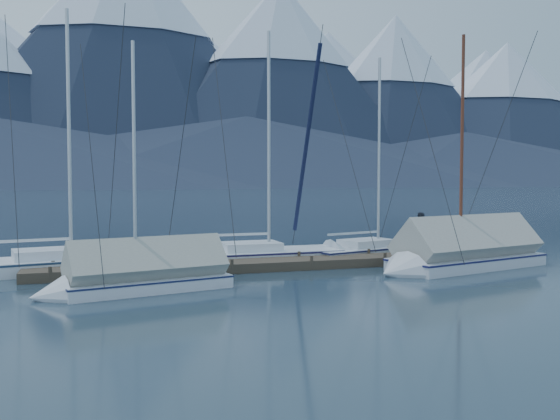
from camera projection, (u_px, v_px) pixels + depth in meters
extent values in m
plane|color=#162632|center=(297.00, 277.00, 20.26)|extent=(1000.00, 1000.00, 0.00)
cone|color=#475675|center=(160.00, 89.00, 438.42)|extent=(330.00, 330.00, 140.00)
cone|color=silver|center=(159.00, 33.00, 436.27)|extent=(142.76, 142.76, 58.80)
cone|color=#475675|center=(328.00, 108.00, 494.75)|extent=(308.00, 308.00, 125.00)
cone|color=silver|center=(328.00, 64.00, 492.83)|extent=(133.24, 133.24, 52.50)
cone|color=#475675|center=(485.00, 117.00, 517.58)|extent=(286.00, 286.00, 115.00)
cone|color=silver|center=(486.00, 78.00, 515.81)|extent=(123.72, 123.72, 48.30)
cone|color=#192133|center=(126.00, 59.00, 315.23)|extent=(228.00, 228.00, 135.00)
cone|color=#192133|center=(280.00, 84.00, 320.61)|extent=(190.00, 190.00, 110.00)
cone|color=silver|center=(280.00, 23.00, 318.92)|extent=(82.19, 82.19, 46.20)
cone|color=#192133|center=(395.00, 101.00, 352.71)|extent=(182.40, 182.40, 100.00)
cone|color=silver|center=(396.00, 51.00, 351.17)|extent=(78.91, 78.91, 42.00)
cone|color=#192133|center=(506.00, 114.00, 370.56)|extent=(197.60, 197.60, 88.00)
cone|color=silver|center=(507.00, 72.00, 369.20)|extent=(85.48, 85.48, 36.96)
cone|color=#192133|center=(247.00, 151.00, 270.83)|extent=(390.00, 390.00, 32.00)
cone|color=#192133|center=(466.00, 159.00, 311.39)|extent=(364.00, 364.00, 28.00)
cube|color=#382D23|center=(280.00, 264.00, 22.16)|extent=(18.00, 1.50, 0.34)
cube|color=black|center=(114.00, 278.00, 20.39)|extent=(3.00, 1.30, 0.30)
cube|color=black|center=(280.00, 270.00, 22.17)|extent=(3.00, 1.30, 0.30)
cube|color=black|center=(421.00, 263.00, 23.96)|extent=(3.00, 1.30, 0.30)
cylinder|color=#382D23|center=(53.00, 266.00, 20.44)|extent=(0.12, 0.12, 0.35)
cylinder|color=#382D23|center=(50.00, 272.00, 19.10)|extent=(0.12, 0.12, 0.35)
cylinder|color=#382D23|center=(142.00, 262.00, 21.33)|extent=(0.12, 0.12, 0.35)
cylinder|color=#382D23|center=(145.00, 268.00, 20.00)|extent=(0.12, 0.12, 0.35)
cylinder|color=#382D23|center=(224.00, 259.00, 22.22)|extent=(0.12, 0.12, 0.35)
cylinder|color=#382D23|center=(232.00, 264.00, 20.89)|extent=(0.12, 0.12, 0.35)
cylinder|color=#382D23|center=(299.00, 256.00, 23.12)|extent=(0.12, 0.12, 0.35)
cylinder|color=#382D23|center=(312.00, 261.00, 21.78)|extent=(0.12, 0.12, 0.35)
cylinder|color=#382D23|center=(369.00, 253.00, 24.01)|extent=(0.12, 0.12, 0.35)
cylinder|color=#382D23|center=(385.00, 257.00, 22.67)|extent=(0.12, 0.12, 0.35)
cylinder|color=#382D23|center=(434.00, 250.00, 24.90)|extent=(0.12, 0.12, 0.35)
cylinder|color=#382D23|center=(453.00, 254.00, 23.56)|extent=(0.12, 0.12, 0.35)
cube|color=silver|center=(59.00, 268.00, 21.49)|extent=(7.02, 3.47, 0.74)
cube|color=silver|center=(59.00, 277.00, 21.51)|extent=(5.84, 2.29, 0.34)
cube|color=navy|center=(58.00, 259.00, 21.47)|extent=(7.09, 3.51, 0.07)
cone|color=silver|center=(162.00, 261.00, 23.32)|extent=(1.62, 2.34, 2.15)
cube|color=silver|center=(48.00, 254.00, 21.30)|extent=(2.61, 1.99, 0.34)
cylinder|color=#B2B7BF|center=(69.00, 134.00, 21.45)|extent=(0.13, 0.13, 8.96)
cylinder|color=#B2B7BF|center=(25.00, 241.00, 20.91)|extent=(2.99, 0.67, 0.10)
cylinder|color=#26262B|center=(116.00, 136.00, 22.24)|extent=(0.67, 3.33, 8.97)
cube|color=silver|center=(259.00, 259.00, 23.86)|extent=(6.63, 2.39, 0.72)
cube|color=silver|center=(259.00, 267.00, 23.87)|extent=(5.61, 1.38, 0.33)
cube|color=#1A1644|center=(259.00, 251.00, 23.84)|extent=(6.69, 2.42, 0.07)
cone|color=silver|center=(344.00, 255.00, 25.09)|extent=(1.27, 2.14, 2.10)
cube|color=silver|center=(251.00, 246.00, 23.72)|extent=(2.34, 1.60, 0.33)
cylinder|color=#B2B7BF|center=(269.00, 141.00, 23.75)|extent=(0.13, 0.13, 8.75)
cylinder|color=#B2B7BF|center=(232.00, 235.00, 23.45)|extent=(2.95, 0.19, 0.10)
cylinder|color=#26262B|center=(307.00, 142.00, 24.29)|extent=(0.13, 3.30, 8.76)
cube|color=silver|center=(371.00, 254.00, 25.66)|extent=(6.41, 3.64, 0.67)
cube|color=silver|center=(371.00, 261.00, 25.67)|extent=(5.28, 2.51, 0.30)
cube|color=#171B46|center=(371.00, 247.00, 25.64)|extent=(6.47, 3.68, 0.06)
cone|color=silver|center=(427.00, 248.00, 27.58)|extent=(1.61, 2.18, 1.95)
cube|color=silver|center=(366.00, 243.00, 25.46)|extent=(2.44, 1.96, 0.30)
cylinder|color=#B2B7BF|center=(379.00, 152.00, 25.65)|extent=(0.12, 0.12, 8.11)
cylinder|color=#B2B7BF|center=(353.00, 233.00, 25.05)|extent=(2.66, 0.85, 0.09)
cylinder|color=#26262B|center=(404.00, 153.00, 26.49)|extent=(0.88, 2.95, 8.12)
cube|color=silver|center=(467.00, 265.00, 22.36)|extent=(6.71, 3.76, 0.68)
cube|color=silver|center=(467.00, 273.00, 22.38)|extent=(5.53, 2.54, 0.31)
cube|color=#181949|center=(468.00, 257.00, 22.35)|extent=(6.77, 3.80, 0.06)
cone|color=silver|center=(396.00, 273.00, 20.45)|extent=(1.63, 2.37, 2.16)
cylinder|color=#592819|center=(462.00, 147.00, 21.91)|extent=(0.12, 0.12, 8.19)
cylinder|color=#592819|center=(486.00, 238.00, 22.85)|extent=(2.79, 0.80, 0.09)
cylinder|color=#26262B|center=(431.00, 145.00, 21.08)|extent=(0.82, 3.10, 8.20)
cube|color=#9F9D94|center=(468.00, 245.00, 22.32)|extent=(6.41, 3.72, 2.29)
cube|color=silver|center=(147.00, 287.00, 17.81)|extent=(5.16, 2.81, 0.58)
cube|color=silver|center=(147.00, 296.00, 17.82)|extent=(4.27, 1.88, 0.26)
cube|color=#182049|center=(147.00, 279.00, 17.80)|extent=(5.22, 2.84, 0.05)
cone|color=silver|center=(47.00, 296.00, 16.37)|extent=(1.32, 1.85, 1.68)
cylinder|color=#B2B7BF|center=(134.00, 161.00, 17.44)|extent=(0.10, 0.10, 6.99)
cylinder|color=#B2B7BF|center=(175.00, 258.00, 18.21)|extent=(2.16, 0.57, 0.08)
cylinder|color=#26262B|center=(92.00, 160.00, 16.82)|extent=(0.58, 2.41, 7.00)
cube|color=#99998F|center=(147.00, 266.00, 17.78)|extent=(4.93, 2.79, 1.78)
imported|color=black|center=(421.00, 232.00, 24.29)|extent=(0.48, 0.65, 1.66)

